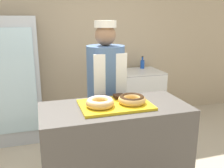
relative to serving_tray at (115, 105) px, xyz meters
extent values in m
cube|color=tan|center=(0.00, 2.13, 0.36)|extent=(8.00, 0.06, 2.70)
cube|color=#4C4742|center=(0.00, 0.00, -0.50)|extent=(1.33, 0.63, 0.98)
cube|color=yellow|center=(0.00, 0.00, 0.00)|extent=(0.63, 0.43, 0.02)
torus|color=tan|center=(-0.15, -0.03, 0.05)|extent=(0.25, 0.25, 0.07)
torus|color=white|center=(-0.15, -0.03, 0.06)|extent=(0.22, 0.22, 0.04)
torus|color=tan|center=(0.15, -0.03, 0.05)|extent=(0.25, 0.25, 0.07)
torus|color=#331E0F|center=(0.15, -0.03, 0.06)|extent=(0.22, 0.22, 0.04)
cube|color=black|center=(-0.08, 0.15, 0.03)|extent=(0.10, 0.10, 0.03)
cube|color=black|center=(0.08, 0.15, 0.03)|extent=(0.10, 0.10, 0.03)
cylinder|color=#4C4C51|center=(0.08, 0.59, -0.57)|extent=(0.30, 0.30, 0.83)
cylinder|color=#4C6B99|center=(0.08, 0.59, 0.15)|extent=(0.42, 0.42, 0.62)
cube|color=white|center=(0.08, 0.40, -0.25)|extent=(0.35, 0.02, 1.31)
sphere|color=#936B4C|center=(0.08, 0.59, 0.58)|extent=(0.23, 0.23, 0.23)
cylinder|color=white|center=(0.08, 0.59, 0.69)|extent=(0.24, 0.24, 0.07)
cube|color=#ADB2B7|center=(-0.96, 1.74, -0.10)|extent=(0.66, 0.67, 1.77)
cube|color=silver|center=(-0.96, 1.39, -0.07)|extent=(0.54, 0.02, 1.42)
cube|color=silver|center=(0.90, 1.74, -0.54)|extent=(0.86, 0.62, 0.89)
cube|color=gray|center=(0.90, 1.74, -0.12)|extent=(0.86, 0.62, 0.01)
cylinder|color=#1E4CB2|center=(1.09, 1.91, -0.02)|extent=(0.07, 0.07, 0.14)
cylinder|color=#1E4CB2|center=(1.09, 1.91, 0.07)|extent=(0.03, 0.03, 0.06)
cylinder|color=black|center=(1.09, 1.91, 0.11)|extent=(0.04, 0.04, 0.01)
cylinder|color=orange|center=(0.72, 1.93, -0.01)|extent=(0.07, 0.07, 0.18)
cylinder|color=orange|center=(0.72, 1.93, 0.12)|extent=(0.03, 0.03, 0.07)
cylinder|color=black|center=(0.72, 1.93, 0.16)|extent=(0.03, 0.03, 0.01)
cylinder|color=#2D8C38|center=(0.59, 1.98, 0.00)|extent=(0.08, 0.08, 0.19)
cylinder|color=#2D8C38|center=(0.59, 1.98, 0.13)|extent=(0.03, 0.03, 0.07)
cylinder|color=black|center=(0.59, 1.98, 0.17)|extent=(0.04, 0.04, 0.01)
camera|label=1|loc=(-0.64, -2.01, 0.75)|focal=40.00mm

